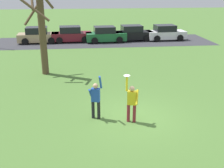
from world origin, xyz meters
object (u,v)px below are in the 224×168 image
Objects in this scene: person_defender at (96,98)px; bare_tree_tall at (41,28)px; frisbee_disc at (127,76)px; parked_car_maroon at (71,35)px; parked_car_white at (166,33)px; parked_car_black at (133,33)px; person_catcher at (132,101)px; parked_car_tan at (38,36)px; parked_car_green at (105,35)px.

bare_tree_tall reaches higher than person_defender.
person_defender is 1.76m from frisbee_disc.
person_defender is 17.98m from parked_car_maroon.
person_defender is at bearing -119.01° from parked_car_white.
bare_tree_tall is (-4.32, 7.34, 0.92)m from frisbee_disc.
frisbee_disc reaches higher than parked_car_maroon.
parked_car_black is at bearing 93.06° from person_defender.
person_catcher is 0.49× the size of parked_car_white.
parked_car_tan is at bearing 99.92° from bare_tree_tall.
parked_car_tan and parked_car_white have the same top height.
parked_car_black is at bearing -3.41° from parked_car_maroon.
parked_car_tan is 9.82m from parked_car_black.
parked_car_green and parked_car_black have the same top height.
parked_car_white is at bearing -0.12° from parked_car_green.
parked_car_tan is at bearing 176.68° from parked_car_white.
parked_car_green is (0.44, 17.92, -0.25)m from person_catcher.
parked_car_black is 0.71× the size of bare_tree_tall.
parked_car_maroon is at bearing 175.86° from parked_car_white.
parked_car_green is (3.52, -0.49, 0.00)m from parked_car_maroon.
person_defender is 0.49× the size of parked_car_tan.
parked_car_tan is at bearing 179.13° from parked_car_maroon.
parked_car_black is at bearing -2.54° from parked_car_tan.
parked_car_maroon is at bearing 168.50° from parked_car_green.
parked_car_tan is at bearing -52.28° from person_catcher.
parked_car_black is at bearing 54.31° from bare_tree_tall.
person_catcher is 18.67m from parked_car_maroon.
parked_car_green is at bearing 101.95° from person_defender.
frisbee_disc is 18.61m from parked_car_maroon.
parked_car_black is (2.95, 0.51, 0.00)m from parked_car_green.
parked_car_maroon is 10.03m from parked_car_white.
frisbee_disc is 17.92m from parked_car_green.
parked_car_black is (3.39, 18.44, -0.25)m from person_catcher.
frisbee_disc is 8.57m from bare_tree_tall.
parked_car_green is at bearing 64.69° from bare_tree_tall.
bare_tree_tall is at bearing -118.95° from parked_car_green.
parked_car_maroon is at bearing 176.59° from parked_car_black.
parked_car_maroon is 1.00× the size of parked_car_white.
bare_tree_tall is at bearing -40.24° from person_catcher.
bare_tree_tall is at bearing -140.09° from parked_car_white.
parked_car_black is (4.89, 17.94, -0.25)m from person_defender.
parked_car_black is 1.00× the size of parked_car_white.
person_defender is at bearing -66.35° from bare_tree_tall.
person_catcher reaches higher than parked_car_white.
person_defender is at bearing -108.89° from parked_car_black.
parked_car_white is (3.56, -0.11, 0.00)m from parked_car_black.
parked_car_maroon is (-3.09, 18.41, -0.25)m from person_catcher.
parked_car_green is 1.00× the size of parked_car_white.
parked_car_white is 16.00m from bare_tree_tall.
bare_tree_tall is at bearing -101.13° from parked_car_maroon.
parked_car_tan is 11.24m from bare_tree_tall.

